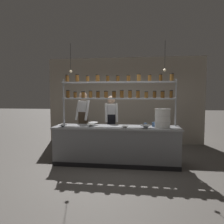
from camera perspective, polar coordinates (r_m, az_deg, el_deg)
The scene contains 15 objects.
ground_plane at distance 5.50m, azimuth 1.13°, elevation -13.33°, with size 40.00×40.00×0.00m, color #5B5651.
back_wall at distance 7.70m, azimuth 3.23°, elevation 3.01°, with size 5.44×0.12×2.98m, color #9E9384.
prep_counter at distance 5.38m, azimuth 1.13°, elevation -8.67°, with size 3.04×0.76×0.92m.
spice_shelf_unit at distance 5.57m, azimuth 1.53°, elevation 5.33°, with size 2.92×0.28×2.22m.
chef_left at distance 6.14m, azimuth -7.50°, elevation -1.70°, with size 0.40×0.33×1.76m.
chef_center at distance 6.11m, azimuth -0.19°, elevation -2.38°, with size 0.40×0.33×1.66m.
container_stack at distance 5.19m, azimuth 13.06°, elevation -1.62°, with size 0.37×0.37×0.44m.
prep_bowl_near_left at distance 5.33m, azimuth -5.61°, elevation -3.48°, with size 0.21×0.21×0.06m.
prep_bowl_center_front at distance 5.08m, azimuth 8.77°, elevation -3.79°, with size 0.27×0.27×0.07m.
prep_bowl_center_back at distance 5.59m, azimuth -4.99°, elevation -3.02°, with size 0.26×0.26×0.07m.
prep_bowl_near_right at distance 5.04m, azimuth 3.38°, elevation -3.96°, with size 0.18×0.18×0.05m.
prep_bowl_far_left at distance 5.34m, azimuth -12.78°, elevation -3.55°, with size 0.21×0.21×0.06m.
serving_cup_front at distance 5.30m, azimuth 8.71°, elevation -3.35°, with size 0.08×0.08×0.09m.
serving_cup_by_board at distance 5.38m, azimuth 10.83°, elevation -3.18°, with size 0.08×0.08×0.11m.
pendant_light_row at distance 5.28m, azimuth 1.14°, elevation 11.11°, with size 2.32×0.07×0.71m.
Camera 1 is at (0.59, -5.21, 1.68)m, focal length 35.00 mm.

